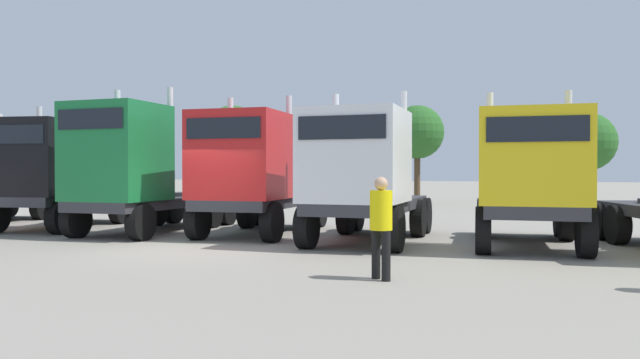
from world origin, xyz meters
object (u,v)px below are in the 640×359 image
(semi_truck_red, at_px, (250,172))
(semi_truck_black, at_px, (50,172))
(visitor_in_hivis, at_px, (381,220))
(semi_truck_green, at_px, (132,169))
(semi_truck_yellow, at_px, (530,177))
(semi_truck_white, at_px, (362,174))

(semi_truck_red, bearing_deg, semi_truck_black, -90.95)
(semi_truck_red, xyz_separation_m, visitor_in_hivis, (5.39, -5.37, -0.83))
(semi_truck_green, xyz_separation_m, semi_truck_yellow, (11.24, 0.74, -0.19))
(semi_truck_red, bearing_deg, semi_truck_yellow, 83.70)
(semi_truck_green, height_order, semi_truck_red, semi_truck_green)
(semi_truck_red, bearing_deg, semi_truck_white, 74.17)
(semi_truck_black, height_order, semi_truck_red, semi_truck_red)
(semi_truck_red, relative_size, semi_truck_yellow, 1.03)
(semi_truck_white, height_order, visitor_in_hivis, semi_truck_white)
(semi_truck_black, bearing_deg, semi_truck_white, 77.65)
(semi_truck_black, height_order, semi_truck_yellow, semi_truck_black)
(semi_truck_red, distance_m, semi_truck_yellow, 7.75)
(semi_truck_black, height_order, semi_truck_white, semi_truck_black)
(visitor_in_hivis, bearing_deg, semi_truck_black, 104.60)
(semi_truck_white, bearing_deg, semi_truck_yellow, 94.87)
(semi_truck_white, bearing_deg, visitor_in_hivis, 18.37)
(semi_truck_white, xyz_separation_m, visitor_in_hivis, (1.78, -4.69, -0.78))
(semi_truck_white, relative_size, visitor_in_hivis, 3.30)
(semi_truck_black, bearing_deg, semi_truck_green, 72.44)
(semi_truck_yellow, bearing_deg, semi_truck_red, -96.69)
(semi_truck_black, distance_m, semi_truck_red, 7.04)
(semi_truck_black, xyz_separation_m, semi_truck_red, (7.02, 0.52, 0.01))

